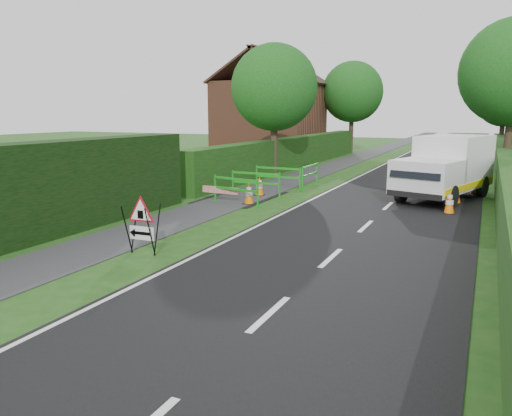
% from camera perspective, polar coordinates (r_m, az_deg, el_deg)
% --- Properties ---
extents(ground, '(120.00, 120.00, 0.00)m').
position_cam_1_polar(ground, '(8.81, -16.62, -11.26)').
color(ground, '#174714').
rests_on(ground, ground).
extents(road_surface, '(6.00, 90.00, 0.02)m').
position_cam_1_polar(road_surface, '(41.28, 20.71, 5.68)').
color(road_surface, black).
rests_on(road_surface, ground).
extents(footpath, '(2.00, 90.00, 0.02)m').
position_cam_1_polar(footpath, '(42.04, 13.19, 6.18)').
color(footpath, '#2D2D30').
rests_on(footpath, ground).
extents(hedge_west_far, '(1.00, 24.00, 1.80)m').
position_cam_1_polar(hedge_west_far, '(30.12, 4.30, 4.66)').
color(hedge_west_far, '#14380F').
rests_on(hedge_west_far, ground).
extents(hedge_east, '(1.20, 50.00, 1.50)m').
position_cam_1_polar(hedge_east, '(22.30, 27.11, 1.30)').
color(hedge_east, '#14380F').
rests_on(hedge_east, ground).
extents(house_west, '(7.50, 7.40, 7.88)m').
position_cam_1_polar(house_west, '(39.24, 1.61, 10.37)').
color(house_west, brown).
rests_on(house_west, ground).
extents(tree_nw, '(4.40, 4.40, 6.70)m').
position_cam_1_polar(tree_nw, '(26.11, 2.10, 13.59)').
color(tree_nw, '#2D2116').
rests_on(tree_nw, ground).
extents(tree_fw, '(4.80, 4.80, 7.24)m').
position_cam_1_polar(tree_fw, '(41.33, 10.97, 12.89)').
color(tree_fw, '#2D2116').
rests_on(tree_fw, ground).
extents(tree_fe, '(4.20, 4.20, 6.33)m').
position_cam_1_polar(tree_fe, '(44.06, 26.55, 11.03)').
color(tree_fe, '#2D2116').
rests_on(tree_fe, ground).
extents(triangle_sign, '(0.83, 0.83, 1.16)m').
position_cam_1_polar(triangle_sign, '(11.71, -13.13, -1.43)').
color(triangle_sign, black).
rests_on(triangle_sign, ground).
extents(works_van, '(3.41, 5.54, 2.37)m').
position_cam_1_polar(works_van, '(20.20, 20.95, 4.51)').
color(works_van, silver).
rests_on(works_van, ground).
extents(traffic_cone_0, '(0.38, 0.38, 0.79)m').
position_cam_1_polar(traffic_cone_0, '(17.34, 21.25, 0.65)').
color(traffic_cone_0, black).
rests_on(traffic_cone_0, ground).
extents(traffic_cone_1, '(0.38, 0.38, 0.79)m').
position_cam_1_polar(traffic_cone_1, '(19.39, 21.92, 1.62)').
color(traffic_cone_1, black).
rests_on(traffic_cone_1, ground).
extents(traffic_cone_2, '(0.38, 0.38, 0.79)m').
position_cam_1_polar(traffic_cone_2, '(21.94, 23.83, 2.47)').
color(traffic_cone_2, black).
rests_on(traffic_cone_2, ground).
extents(traffic_cone_3, '(0.38, 0.38, 0.79)m').
position_cam_1_polar(traffic_cone_3, '(17.84, -0.81, 1.67)').
color(traffic_cone_3, black).
rests_on(traffic_cone_3, ground).
extents(traffic_cone_4, '(0.38, 0.38, 0.79)m').
position_cam_1_polar(traffic_cone_4, '(19.68, 0.40, 2.54)').
color(traffic_cone_4, black).
rests_on(traffic_cone_4, ground).
extents(ped_barrier_0, '(2.09, 0.82, 1.00)m').
position_cam_1_polar(ped_barrier_0, '(17.76, -2.34, 2.40)').
color(ped_barrier_0, '#198C19').
rests_on(ped_barrier_0, ground).
extents(ped_barrier_1, '(2.06, 0.37, 1.00)m').
position_cam_1_polar(ped_barrier_1, '(19.40, -0.03, 3.13)').
color(ped_barrier_1, '#198C19').
rests_on(ped_barrier_1, ground).
extents(ped_barrier_2, '(2.06, 0.35, 1.00)m').
position_cam_1_polar(ped_barrier_2, '(21.22, 2.53, 3.78)').
color(ped_barrier_2, '#198C19').
rests_on(ped_barrier_2, ground).
extents(ped_barrier_3, '(0.37, 2.06, 1.00)m').
position_cam_1_polar(ped_barrier_3, '(22.16, 6.19, 4.04)').
color(ped_barrier_3, '#198C19').
rests_on(ped_barrier_3, ground).
extents(redwhite_plank, '(1.50, 0.10, 0.25)m').
position_cam_1_polar(redwhite_plank, '(18.39, -4.11, 0.68)').
color(redwhite_plank, red).
rests_on(redwhite_plank, ground).
extents(hatchback_car, '(1.55, 3.76, 1.27)m').
position_cam_1_polar(hatchback_car, '(34.24, 18.89, 5.93)').
color(hatchback_car, silver).
rests_on(hatchback_car, ground).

